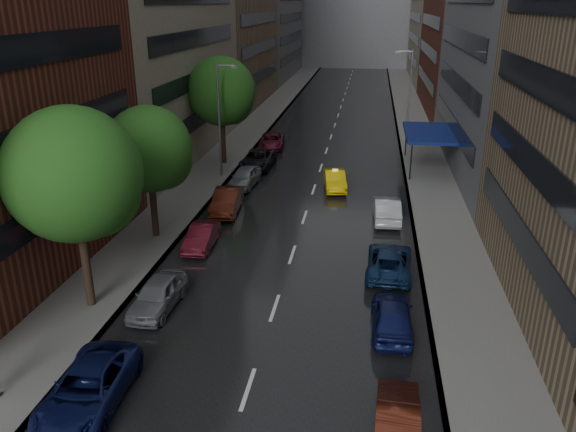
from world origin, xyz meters
name	(u,v)px	position (x,y,z in m)	size (l,w,h in m)	color
road	(334,129)	(0.00, 50.00, 0.01)	(14.00, 140.00, 0.01)	black
sidewalk_left	(256,126)	(-9.00, 50.00, 0.07)	(4.00, 140.00, 0.15)	gray
sidewalk_right	(415,131)	(9.00, 50.00, 0.07)	(4.00, 140.00, 0.15)	gray
tree_near	(73,175)	(-8.60, 8.86, 6.52)	(5.98, 5.98, 9.53)	#382619
tree_mid	(149,149)	(-8.60, 17.32, 5.53)	(5.07, 5.07, 8.08)	#382619
tree_far	(221,91)	(-8.60, 33.99, 6.37)	(5.84, 5.84, 9.31)	#382619
taxi	(335,180)	(1.59, 28.34, 0.71)	(1.51, 4.34, 1.43)	yellow
parked_cars_left	(227,201)	(-5.40, 22.42, 0.73)	(2.75, 43.27, 1.57)	#0D1441
parked_cars_right	(390,272)	(5.40, 13.07, 0.73)	(2.53, 24.33, 1.56)	#4C1A0F
street_lamp_left	(220,118)	(-7.72, 30.00, 4.89)	(1.74, 0.22, 9.00)	gray
street_lamp_right	(409,93)	(7.72, 45.00, 4.89)	(1.74, 0.22, 9.00)	gray
awning	(429,133)	(8.98, 35.00, 3.13)	(4.00, 8.00, 3.12)	navy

